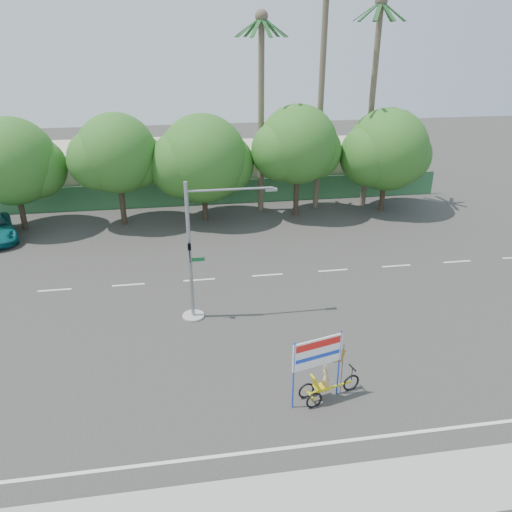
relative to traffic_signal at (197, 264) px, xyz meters
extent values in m
plane|color=#33302D|center=(2.20, -3.98, -2.92)|extent=(120.00, 120.00, 0.00)
cube|color=gray|center=(2.20, -11.48, -2.86)|extent=(50.00, 2.40, 0.12)
cube|color=#336B3D|center=(2.20, 17.52, -1.92)|extent=(38.00, 0.08, 2.00)
cube|color=beige|center=(-7.80, 22.02, -0.92)|extent=(12.00, 8.00, 4.00)
cube|color=beige|center=(10.20, 22.02, -1.12)|extent=(14.00, 8.00, 3.60)
cylinder|color=#473828|center=(-11.80, 14.02, -1.16)|extent=(0.40, 0.40, 3.52)
sphere|color=#245418|center=(-11.80, 14.02, 2.04)|extent=(6.00, 6.00, 6.00)
sphere|color=#245418|center=(-10.45, 14.32, 1.48)|extent=(4.32, 4.32, 4.32)
cylinder|color=#473828|center=(-4.80, 14.02, -1.05)|extent=(0.40, 0.40, 3.74)
sphere|color=#245418|center=(-4.80, 14.02, 2.35)|extent=(5.60, 5.60, 5.60)
sphere|color=#245418|center=(-3.54, 14.32, 1.76)|extent=(4.03, 4.03, 4.03)
sphere|color=#245418|center=(-6.06, 13.77, 2.01)|extent=(4.26, 4.26, 4.26)
cylinder|color=#473828|center=(1.20, 14.02, -1.27)|extent=(0.40, 0.40, 3.30)
sphere|color=#245418|center=(1.20, 14.02, 1.73)|extent=(6.40, 6.40, 6.40)
sphere|color=#245418|center=(2.64, 14.32, 1.21)|extent=(4.61, 4.61, 4.61)
sphere|color=#245418|center=(-0.24, 13.77, 1.43)|extent=(4.86, 4.86, 4.86)
cylinder|color=#473828|center=(8.20, 14.02, -0.98)|extent=(0.40, 0.40, 3.87)
sphere|color=#245418|center=(8.20, 14.02, 2.54)|extent=(5.80, 5.80, 5.80)
sphere|color=#245418|center=(9.50, 14.32, 1.92)|extent=(4.18, 4.18, 4.18)
sphere|color=#245418|center=(6.89, 13.77, 2.19)|extent=(4.41, 4.41, 4.41)
cylinder|color=#473828|center=(15.20, 14.02, -1.20)|extent=(0.40, 0.40, 3.43)
sphere|color=#245418|center=(15.20, 14.02, 1.92)|extent=(6.20, 6.20, 6.20)
sphere|color=#245418|center=(16.59, 14.32, 1.37)|extent=(4.46, 4.46, 4.46)
sphere|color=#245418|center=(13.80, 13.77, 1.61)|extent=(4.71, 4.71, 4.71)
cylinder|color=#70604C|center=(10.20, 15.52, 5.58)|extent=(0.44, 0.44, 17.00)
cylinder|color=#70604C|center=(14.20, 15.52, 4.58)|extent=(0.44, 0.44, 15.00)
sphere|color=#70604C|center=(14.20, 15.52, 12.08)|extent=(0.90, 0.90, 0.90)
cube|color=#1C4C21|center=(15.14, 15.52, 11.42)|extent=(1.91, 0.28, 1.36)
cube|color=#1C4C21|center=(14.92, 16.12, 11.42)|extent=(1.65, 1.44, 1.36)
cube|color=#1C4C21|center=(14.36, 16.44, 11.42)|extent=(0.61, 1.93, 1.36)
cube|color=#1C4C21|center=(13.73, 16.33, 11.42)|extent=(1.20, 1.80, 1.36)
cube|color=#1C4C21|center=(13.31, 15.84, 11.42)|extent=(1.89, 0.92, 1.36)
cube|color=#1C4C21|center=(13.31, 15.19, 11.42)|extent=(1.89, 0.92, 1.36)
cube|color=#1C4C21|center=(13.73, 14.70, 11.42)|extent=(1.20, 1.80, 1.36)
cube|color=#1C4C21|center=(14.36, 14.59, 11.42)|extent=(0.61, 1.93, 1.36)
cube|color=#1C4C21|center=(14.92, 14.91, 11.42)|extent=(1.65, 1.44, 1.36)
cylinder|color=#70604C|center=(5.70, 15.52, 4.08)|extent=(0.44, 0.44, 14.00)
sphere|color=#70604C|center=(5.70, 15.52, 11.08)|extent=(0.90, 0.90, 0.90)
cube|color=#1C4C21|center=(6.64, 15.52, 10.42)|extent=(1.91, 0.28, 1.36)
cube|color=#1C4C21|center=(6.42, 16.12, 10.42)|extent=(1.65, 1.44, 1.36)
cube|color=#1C4C21|center=(5.86, 16.44, 10.42)|extent=(0.61, 1.93, 1.36)
cube|color=#1C4C21|center=(5.23, 16.33, 10.42)|extent=(1.20, 1.80, 1.36)
cube|color=#1C4C21|center=(4.81, 15.84, 10.42)|extent=(1.89, 0.92, 1.36)
cube|color=#1C4C21|center=(4.81, 15.19, 10.42)|extent=(1.89, 0.92, 1.36)
cube|color=#1C4C21|center=(5.23, 14.70, 10.42)|extent=(1.20, 1.80, 1.36)
cube|color=#1C4C21|center=(5.86, 14.59, 10.42)|extent=(0.61, 1.93, 1.36)
cube|color=#1C4C21|center=(6.42, 14.91, 10.42)|extent=(1.65, 1.44, 1.36)
cylinder|color=gray|center=(-0.30, 0.02, -2.87)|extent=(1.10, 1.10, 0.10)
cylinder|color=gray|center=(-0.30, 0.02, 0.58)|extent=(0.18, 0.18, 7.00)
cylinder|color=gray|center=(1.70, 0.02, 3.63)|extent=(4.00, 0.10, 0.10)
cube|color=gray|center=(3.60, 0.02, 3.53)|extent=(0.55, 0.20, 0.12)
imported|color=black|center=(-0.30, -0.20, 0.68)|extent=(0.16, 0.20, 1.00)
cube|color=#14662D|center=(0.05, 0.02, 0.23)|extent=(0.70, 0.04, 0.18)
torus|color=black|center=(5.71, -6.55, -2.59)|extent=(0.74, 0.27, 0.74)
torus|color=black|center=(3.83, -6.72, -2.61)|extent=(0.69, 0.25, 0.69)
torus|color=black|center=(3.98, -7.31, -2.61)|extent=(0.69, 0.25, 0.69)
cube|color=gold|center=(4.81, -6.78, -2.53)|extent=(1.82, 0.53, 0.07)
cube|color=gold|center=(3.91, -7.02, -2.59)|extent=(0.23, 0.65, 0.05)
cube|color=gold|center=(4.38, -6.89, -2.37)|extent=(0.64, 0.58, 0.07)
cube|color=gold|center=(4.10, -6.97, -2.07)|extent=(0.36, 0.51, 0.59)
cylinder|color=black|center=(5.71, -6.55, -2.15)|extent=(0.04, 0.04, 0.60)
cube|color=black|center=(5.71, -6.55, -1.86)|extent=(0.17, 0.49, 0.04)
imported|color=#CCB284|center=(4.54, -6.85, -1.96)|extent=(0.38, 0.49, 1.18)
cylinder|color=blue|center=(3.16, -7.21, -1.44)|extent=(0.07, 0.07, 2.95)
cylinder|color=blue|center=(5.07, -6.72, -1.44)|extent=(0.07, 0.07, 2.95)
cube|color=white|center=(4.12, -6.96, -0.68)|extent=(2.03, 0.57, 1.20)
cube|color=red|center=(4.13, -7.00, -0.29)|extent=(1.81, 0.48, 0.28)
cube|color=blue|center=(4.13, -7.00, -0.84)|extent=(1.81, 0.48, 0.15)
cylinder|color=black|center=(5.23, -6.67, -1.77)|extent=(0.03, 0.03, 2.30)
cube|color=red|center=(4.86, -6.77, -1.06)|extent=(0.94, 0.26, 0.72)
camera|label=1|loc=(-0.52, -21.78, 10.29)|focal=35.00mm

